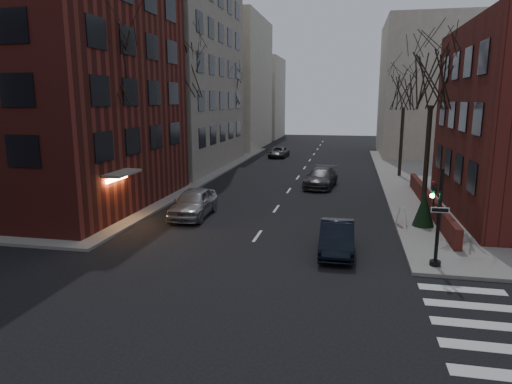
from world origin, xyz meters
TOP-DOWN VIEW (x-y plane):
  - ground at (0.00, 0.00)m, footprint 160.00×160.00m
  - sidewalk_far_left at (-29.00, 30.00)m, footprint 44.00×44.00m
  - building_left_brick at (-15.50, 16.50)m, footprint 15.00×15.00m
  - building_left_tan at (-17.00, 34.00)m, footprint 18.00×18.00m
  - low_wall_right at (9.30, 19.00)m, footprint 0.35×16.00m
  - building_distant_la at (-15.00, 55.00)m, footprint 14.00×16.00m
  - building_distant_ra at (15.00, 50.00)m, footprint 14.00×14.00m
  - building_distant_lb at (-13.00, 72.00)m, footprint 10.00×12.00m
  - traffic_signal at (7.94, 8.99)m, footprint 0.76×0.44m
  - tree_left_a at (-8.80, 14.00)m, footprint 4.18×4.18m
  - tree_left_b at (-8.80, 26.00)m, footprint 4.40×4.40m
  - tree_left_c at (-8.80, 40.00)m, footprint 3.96×3.96m
  - tree_right_a at (8.80, 18.00)m, footprint 3.96×3.96m
  - tree_right_b at (8.80, 32.00)m, footprint 3.74×3.74m
  - streetlamp_near at (-8.20, 22.00)m, footprint 0.36×0.36m
  - streetlamp_far at (-8.20, 42.00)m, footprint 0.36×0.36m
  - parked_sedan at (4.00, 10.21)m, footprint 1.56×4.29m
  - car_lane_silver at (-4.48, 15.13)m, footprint 2.08×4.90m
  - car_lane_gray at (2.27, 25.94)m, footprint 2.71×5.37m
  - car_lane_far at (-3.90, 44.03)m, footprint 2.22×4.44m
  - sandwich_board at (7.30, 15.17)m, footprint 0.45×0.62m
  - evergreen_shrub at (8.40, 15.15)m, footprint 1.27×1.27m

SIDE VIEW (x-z plane):
  - ground at x=0.00m, z-range 0.00..0.00m
  - sidewalk_far_left at x=-29.00m, z-range 0.00..0.15m
  - car_lane_far at x=-3.90m, z-range 0.00..1.21m
  - sandwich_board at x=7.30m, z-range 0.15..1.11m
  - low_wall_right at x=9.30m, z-range 0.15..1.15m
  - parked_sedan at x=4.00m, z-range 0.00..1.41m
  - car_lane_gray at x=2.27m, z-range 0.00..1.49m
  - car_lane_silver at x=-4.48m, z-range 0.00..1.65m
  - evergreen_shrub at x=8.40m, z-range 0.15..2.02m
  - traffic_signal at x=7.94m, z-range -0.09..3.91m
  - streetlamp_near at x=-8.20m, z-range 1.10..7.38m
  - streetlamp_far at x=-8.20m, z-range 1.10..7.38m
  - building_distant_lb at x=-13.00m, z-range 0.00..14.00m
  - tree_right_b at x=8.80m, z-range 3.00..12.18m
  - building_distant_ra at x=15.00m, z-range 0.00..16.00m
  - tree_left_c at x=-8.80m, z-range 3.17..12.89m
  - tree_right_a at x=8.80m, z-range 3.17..12.89m
  - tree_left_a at x=-8.80m, z-range 3.34..13.60m
  - tree_left_b at x=-8.80m, z-range 3.51..14.31m
  - building_left_brick at x=-15.50m, z-range 0.00..18.00m
  - building_distant_la at x=-15.00m, z-range 0.00..18.00m
  - building_left_tan at x=-17.00m, z-range 0.00..28.00m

